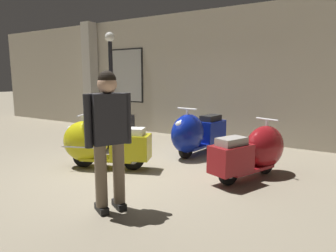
# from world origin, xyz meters

# --- Properties ---
(ground_plane) EXTENTS (60.00, 60.00, 0.00)m
(ground_plane) POSITION_xyz_m (0.00, 0.00, 0.00)
(ground_plane) COLOR gray
(showroom_back_wall) EXTENTS (18.00, 0.63, 3.38)m
(showroom_back_wall) POSITION_xyz_m (-0.16, 3.62, 1.69)
(showroom_back_wall) COLOR #BCB29E
(showroom_back_wall) RESTS_ON ground
(scooter_0) EXTENTS (0.88, 1.74, 1.02)m
(scooter_0) POSITION_xyz_m (-1.54, 1.44, 0.47)
(scooter_0) COLOR black
(scooter_0) RESTS_ON ground
(scooter_1) EXTENTS (1.68, 1.05, 0.99)m
(scooter_1) POSITION_xyz_m (-0.49, -0.00, 0.45)
(scooter_1) COLOR black
(scooter_1) RESTS_ON ground
(scooter_2) EXTENTS (0.68, 1.75, 1.04)m
(scooter_2) POSITION_xyz_m (0.58, 1.75, 0.48)
(scooter_2) COLOR black
(scooter_2) RESTS_ON ground
(scooter_3) EXTENTS (1.00, 1.64, 0.97)m
(scooter_3) POSITION_xyz_m (2.07, 0.99, 0.44)
(scooter_3) COLOR black
(scooter_3) RESTS_ON ground
(lamppost) EXTENTS (0.28, 0.28, 2.83)m
(lamppost) POSITION_xyz_m (-2.27, 2.30, 1.46)
(lamppost) COLOR black
(lamppost) RESTS_ON ground
(visitor_0) EXTENTS (0.40, 0.53, 1.74)m
(visitor_0) POSITION_xyz_m (0.92, -1.25, 1.01)
(visitor_0) COLOR black
(visitor_0) RESTS_ON ground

